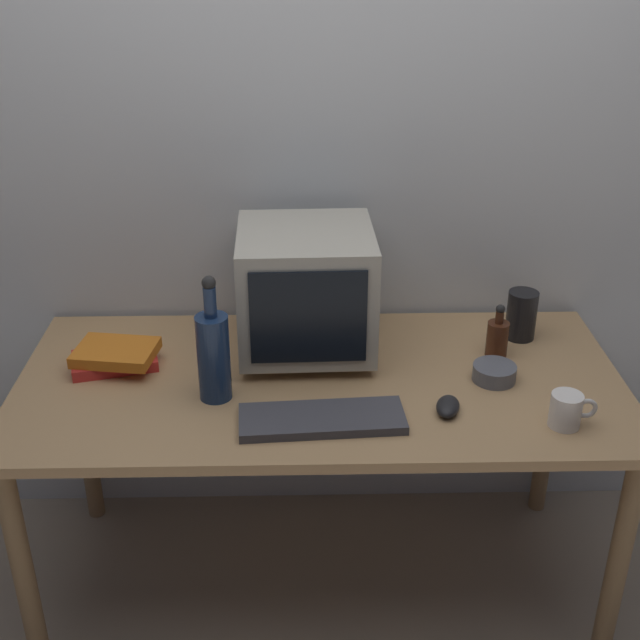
# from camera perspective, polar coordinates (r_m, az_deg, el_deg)

# --- Properties ---
(ground_plane) EXTENTS (6.00, 6.00, 0.00)m
(ground_plane) POSITION_cam_1_polar(r_m,az_deg,el_deg) (2.76, 0.00, -17.43)
(ground_plane) COLOR gray
(back_wall) EXTENTS (4.00, 0.08, 2.50)m
(back_wall) POSITION_cam_1_polar(r_m,az_deg,el_deg) (2.53, -0.24, 11.32)
(back_wall) COLOR silver
(back_wall) RESTS_ON ground
(desk) EXTENTS (1.68, 0.80, 0.75)m
(desk) POSITION_cam_1_polar(r_m,az_deg,el_deg) (2.35, 0.00, -5.74)
(desk) COLOR tan
(desk) RESTS_ON ground
(crt_monitor) EXTENTS (0.39, 0.40, 0.37)m
(crt_monitor) POSITION_cam_1_polar(r_m,az_deg,el_deg) (2.36, -0.98, 2.07)
(crt_monitor) COLOR #B2AD9E
(crt_monitor) RESTS_ON desk
(keyboard) EXTENTS (0.43, 0.18, 0.02)m
(keyboard) POSITION_cam_1_polar(r_m,az_deg,el_deg) (2.11, 0.04, -6.85)
(keyboard) COLOR #3F3F47
(keyboard) RESTS_ON desk
(computer_mouse) EXTENTS (0.08, 0.11, 0.04)m
(computer_mouse) POSITION_cam_1_polar(r_m,az_deg,el_deg) (2.17, 8.82, -5.92)
(computer_mouse) COLOR black
(computer_mouse) RESTS_ON desk
(bottle_tall) EXTENTS (0.09, 0.09, 0.35)m
(bottle_tall) POSITION_cam_1_polar(r_m,az_deg,el_deg) (2.17, -7.37, -2.30)
(bottle_tall) COLOR navy
(bottle_tall) RESTS_ON desk
(bottle_short) EXTENTS (0.06, 0.06, 0.16)m
(bottle_short) POSITION_cam_1_polar(r_m,az_deg,el_deg) (2.44, 12.15, -1.14)
(bottle_short) COLOR #472314
(bottle_short) RESTS_ON desk
(book_stack) EXTENTS (0.26, 0.20, 0.06)m
(book_stack) POSITION_cam_1_polar(r_m,az_deg,el_deg) (2.41, -13.95, -2.46)
(book_stack) COLOR red
(book_stack) RESTS_ON desk
(mug) EXTENTS (0.12, 0.08, 0.09)m
(mug) POSITION_cam_1_polar(r_m,az_deg,el_deg) (2.17, 16.67, -5.98)
(mug) COLOR white
(mug) RESTS_ON desk
(cd_spindle) EXTENTS (0.12, 0.12, 0.04)m
(cd_spindle) POSITION_cam_1_polar(r_m,az_deg,el_deg) (2.33, 11.94, -3.58)
(cd_spindle) COLOR #595B66
(cd_spindle) RESTS_ON desk
(metal_canister) EXTENTS (0.09, 0.09, 0.15)m
(metal_canister) POSITION_cam_1_polar(r_m,az_deg,el_deg) (2.55, 13.73, 0.34)
(metal_canister) COLOR black
(metal_canister) RESTS_ON desk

